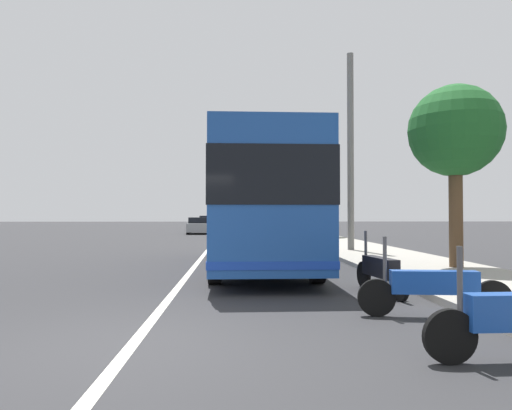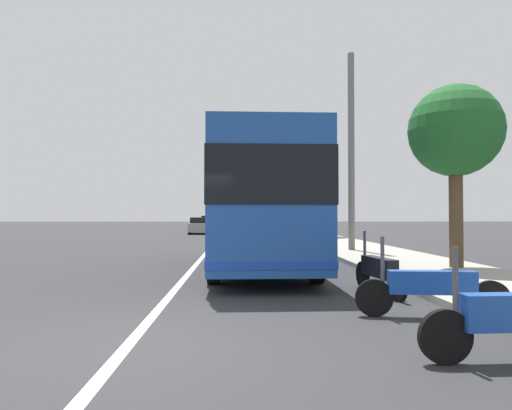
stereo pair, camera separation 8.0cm
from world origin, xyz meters
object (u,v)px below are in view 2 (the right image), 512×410
Objects in this scene: motorcycle_nearest_curb at (379,271)px; car_behind_bus at (211,223)px; coach_bus at (258,201)px; utility_pole at (351,153)px; motorcycle_by_tree at (431,287)px; car_oncoming at (201,226)px; roadside_tree_far_block at (308,175)px; car_ahead_same_lane at (250,225)px; roadside_tree_mid_block at (455,133)px.

motorcycle_nearest_curb is 39.79m from car_behind_bus.
coach_bus is 5.43m from motorcycle_nearest_curb.
utility_pole is (9.97, -1.90, 3.70)m from motorcycle_nearest_curb.
car_oncoming is at bearing -72.12° from motorcycle_by_tree.
car_behind_bus reaches higher than car_oncoming.
motorcycle_by_tree is at bearing -161.63° from coach_bus.
roadside_tree_far_block reaches higher than motorcycle_nearest_curb.
motorcycle_nearest_curb is 31.10m from car_oncoming.
roadside_tree_far_block is (22.40, -1.95, 3.84)m from motorcycle_nearest_curb.
coach_bus reaches higher than car_behind_bus.
motorcycle_by_tree is 0.55× the size of car_ahead_same_lane.
utility_pole is at bearing -90.94° from motorcycle_by_tree.
roadside_tree_far_block is at bearing -86.90° from motorcycle_by_tree.
car_behind_bus is 0.91× the size of roadside_tree_mid_block.
utility_pole reaches higher than car_ahead_same_lane.
car_oncoming is 28.77m from roadside_tree_mid_block.
coach_bus is at bearing 76.75° from roadside_tree_mid_block.
car_ahead_same_lane is at bearing -1.54° from coach_bus.
roadside_tree_mid_block is at bearing -176.19° from roadside_tree_far_block.
motorcycle_nearest_curb is 10.81m from utility_pole.
roadside_tree_far_block is (18.96, 1.26, 0.45)m from roadside_tree_mid_block.
coach_bus is 4.62× the size of motorcycle_nearest_curb.
motorcycle_by_tree is at bearing -174.44° from car_ahead_same_lane.
motorcycle_by_tree is 0.49× the size of car_behind_bus.
utility_pole is (5.26, -4.11, 2.17)m from coach_bus.
car_oncoming is at bearing 7.67° from coach_bus.
coach_bus is 7.42m from motorcycle_by_tree.
car_ahead_same_lane is (31.23, 1.96, 0.28)m from motorcycle_by_tree.
car_oncoming is (30.52, 5.96, 0.19)m from motorcycle_nearest_curb.
car_oncoming is 4.40m from car_ahead_same_lane.
motorcycle_by_tree is 24.91m from roadside_tree_far_block.
roadside_tree_far_block is at bearing -0.19° from utility_pole.
roadside_tree_far_block reaches higher than roadside_tree_mid_block.
roadside_tree_mid_block reaches higher than motorcycle_nearest_curb.
coach_bus is 2.13× the size of car_behind_bus.
utility_pole reaches higher than roadside_tree_mid_block.
coach_bus is 18.31m from roadside_tree_far_block.
car_ahead_same_lane is at bearing 24.69° from car_behind_bus.
utility_pole is at bearing -38.65° from coach_bus.
roadside_tree_mid_block is (5.59, -3.06, 3.39)m from motorcycle_by_tree.
car_ahead_same_lane is at bearing 29.37° from roadside_tree_far_block.
car_ahead_same_lane is at bearing -79.12° from motorcycle_by_tree.
roadside_tree_far_block is at bearing 3.81° from roadside_tree_mid_block.
coach_bus is at bearing 17.10° from motorcycle_nearest_curb.
car_behind_bus is at bearing 13.83° from roadside_tree_mid_block.
coach_bus is at bearing 6.64° from car_oncoming.
car_ahead_same_lane is 26.31m from roadside_tree_mid_block.
coach_bus is at bearing -63.74° from motorcycle_by_tree.
car_behind_bus is at bearing 22.33° from car_ahead_same_lane.
motorcycle_by_tree reaches higher than motorcycle_nearest_curb.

